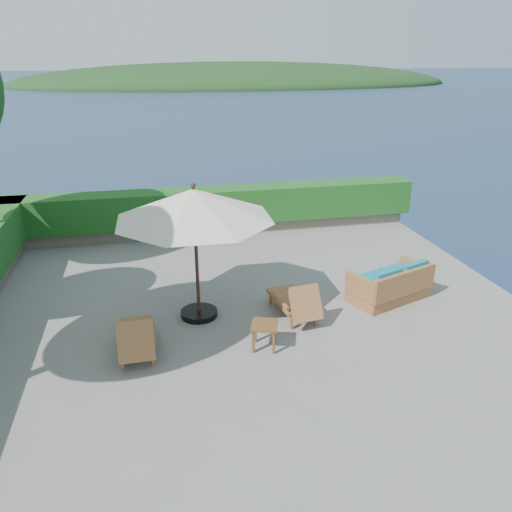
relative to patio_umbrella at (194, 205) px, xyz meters
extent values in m
plane|color=gray|center=(0.97, -0.49, -2.36)|extent=(12.00, 12.00, 0.00)
cube|color=#5E564B|center=(0.97, -0.49, -3.91)|extent=(12.00, 12.00, 3.00)
plane|color=#18274C|center=(0.97, -0.49, -5.36)|extent=(600.00, 600.00, 0.00)
ellipsoid|color=black|center=(25.97, 139.51, -5.36)|extent=(126.00, 57.60, 12.60)
cube|color=#6F6659|center=(0.97, 5.11, -2.18)|extent=(12.00, 0.60, 0.36)
cube|color=#134214|center=(0.97, 5.11, -1.51)|extent=(12.40, 0.90, 1.00)
cylinder|color=black|center=(0.00, 0.00, -2.30)|extent=(0.99, 0.99, 0.12)
cylinder|color=#331C12|center=(0.00, 0.00, -1.01)|extent=(0.09, 0.09, 2.69)
cone|color=beige|center=(0.00, 0.00, 0.03)|extent=(4.11, 4.11, 0.59)
sphere|color=#331C12|center=(0.00, 0.00, 0.38)|extent=(0.13, 0.13, 0.10)
cube|color=#965736|center=(-1.48, -1.60, -2.24)|extent=(0.06, 0.06, 0.24)
cube|color=#965736|center=(-0.96, -1.59, -2.24)|extent=(0.06, 0.06, 0.24)
cube|color=#965736|center=(-1.52, -0.49, -2.24)|extent=(0.06, 0.06, 0.24)
cube|color=#965736|center=(-1.00, -0.48, -2.24)|extent=(0.06, 0.06, 0.24)
cube|color=#965736|center=(-1.24, -0.95, -2.08)|extent=(0.65, 1.22, 0.08)
cube|color=#965736|center=(-1.22, -1.64, -1.82)|extent=(0.62, 0.41, 0.65)
cube|color=#965736|center=(-1.55, -1.14, -1.94)|extent=(0.08, 0.79, 0.05)
cube|color=#965736|center=(-0.92, -1.12, -1.94)|extent=(0.08, 0.79, 0.05)
cube|color=#965736|center=(1.71, -0.92, -2.24)|extent=(0.06, 0.06, 0.24)
cube|color=#965736|center=(2.23, -0.85, -2.24)|extent=(0.06, 0.06, 0.24)
cube|color=#965736|center=(1.56, 0.19, -2.24)|extent=(0.06, 0.06, 0.24)
cube|color=#965736|center=(2.08, 0.26, -2.24)|extent=(0.06, 0.06, 0.24)
cube|color=#965736|center=(1.89, -0.24, -2.08)|extent=(0.78, 1.29, 0.08)
cube|color=#965736|center=(1.98, -0.94, -1.81)|extent=(0.67, 0.48, 0.66)
cube|color=#965736|center=(1.59, -0.47, -1.94)|extent=(0.16, 0.80, 0.05)
cube|color=#965736|center=(2.23, -0.38, -1.94)|extent=(0.16, 0.80, 0.05)
cube|color=brown|center=(0.81, -1.57, -2.14)|extent=(0.06, 0.06, 0.45)
cube|color=brown|center=(1.16, -1.69, -2.14)|extent=(0.06, 0.06, 0.45)
cube|color=brown|center=(0.92, -1.23, -2.14)|extent=(0.06, 0.06, 0.45)
cube|color=brown|center=(1.27, -1.34, -2.14)|extent=(0.06, 0.06, 0.45)
cube|color=brown|center=(1.04, -1.46, -1.89)|extent=(0.59, 0.59, 0.05)
cube|color=#965736|center=(4.15, -0.10, -2.17)|extent=(1.94, 1.42, 0.39)
cube|color=#965736|center=(4.29, -0.48, -1.83)|extent=(1.69, 0.73, 0.53)
cube|color=#965736|center=(3.36, -0.39, -1.87)|extent=(0.41, 0.86, 0.44)
cube|color=#965736|center=(4.93, 0.19, -1.87)|extent=(0.41, 0.86, 0.44)
cube|color=#126E86|center=(3.75, -0.19, -1.88)|extent=(0.95, 0.92, 0.17)
cube|color=#126E86|center=(4.52, 0.09, -1.88)|extent=(0.95, 0.92, 0.17)
cube|color=#126E86|center=(3.87, -0.53, -1.66)|extent=(0.69, 0.36, 0.35)
cube|color=#126E86|center=(4.64, -0.25, -1.66)|extent=(0.69, 0.36, 0.35)
camera|label=1|loc=(-0.78, -9.11, 2.64)|focal=35.00mm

